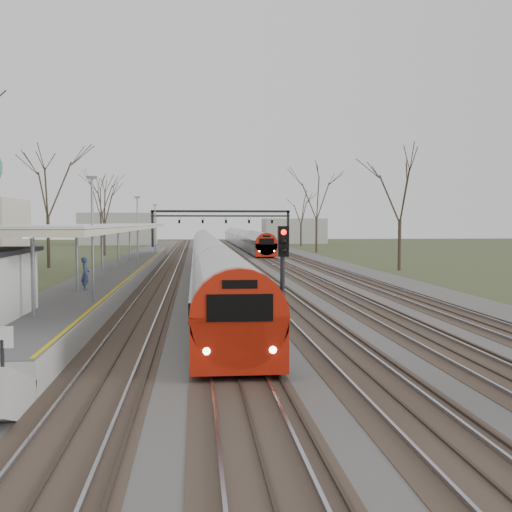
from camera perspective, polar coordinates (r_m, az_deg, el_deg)
The scene contains 11 objects.
ground at distance 13.25m, azimuth 11.14°, elevation -15.61°, with size 300.00×300.00×0.00m, color #384223.
track_bed at distance 67.27m, azimuth -2.10°, elevation -0.54°, with size 24.00×160.00×0.22m.
platform at distance 49.97m, azimuth -11.64°, elevation -1.33°, with size 3.50×69.00×1.00m, color #9E9B93.
canopy at distance 45.35m, azimuth -12.31°, elevation 2.57°, with size 4.10×50.00×3.11m.
signal_gantry at distance 97.10m, azimuth -3.11°, elevation 3.40°, with size 21.00×0.59×6.08m.
tree_west_far at distance 61.62m, azimuth -18.06°, elevation 6.39°, with size 5.50×5.50×11.33m.
tree_east_far at distance 56.92m, azimuth 12.70°, elevation 6.02°, with size 5.00×5.00×10.30m.
train_near at distance 61.15m, azimuth -4.36°, elevation 0.42°, with size 2.62×90.21×3.05m.
train_far at distance 110.45m, azimuth -1.20°, elevation 1.58°, with size 2.62×75.21×3.05m.
passenger at distance 31.23m, azimuth -14.93°, elevation -1.55°, with size 0.58×0.38×1.59m, color #344265.
signal_post at distance 21.14m, azimuth 2.40°, elevation -1.05°, with size 0.35×0.45×4.10m.
Camera 1 is at (-3.62, -12.03, 4.22)m, focal length 45.00 mm.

